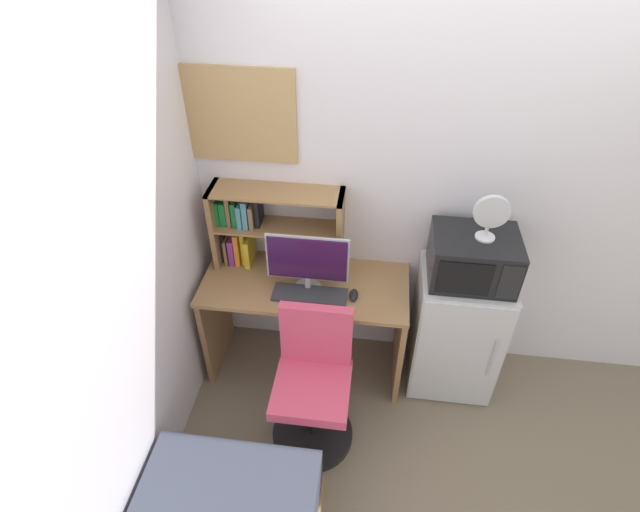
{
  "coord_description": "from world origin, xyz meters",
  "views": [
    {
      "loc": [
        -0.5,
        -2.6,
        2.86
      ],
      "look_at": [
        -0.8,
        -0.31,
        1.03
      ],
      "focal_mm": 27.91,
      "sensor_mm": 36.0,
      "label": 1
    }
  ],
  "objects_px": {
    "monitor": "(307,261)",
    "mini_fridge": "(455,330)",
    "keyboard": "(310,295)",
    "desk_fan": "(491,215)",
    "hutch_bookshelf": "(259,225)",
    "microwave": "(473,258)",
    "wall_corkboard": "(233,115)",
    "computer_mouse": "(354,295)",
    "desk_chair": "(313,387)"
  },
  "relations": [
    {
      "from": "monitor",
      "to": "mini_fridge",
      "type": "xyz_separation_m",
      "value": [
        0.96,
        0.07,
        -0.54
      ]
    },
    {
      "from": "keyboard",
      "to": "desk_fan",
      "type": "bearing_deg",
      "value": 7.7
    },
    {
      "from": "hutch_bookshelf",
      "to": "desk_fan",
      "type": "height_order",
      "value": "desk_fan"
    },
    {
      "from": "mini_fridge",
      "to": "microwave",
      "type": "distance_m",
      "value": 0.61
    },
    {
      "from": "monitor",
      "to": "wall_corkboard",
      "type": "relative_size",
      "value": 0.69
    },
    {
      "from": "hutch_bookshelf",
      "to": "computer_mouse",
      "type": "distance_m",
      "value": 0.74
    },
    {
      "from": "computer_mouse",
      "to": "desk_fan",
      "type": "distance_m",
      "value": 0.92
    },
    {
      "from": "microwave",
      "to": "computer_mouse",
      "type": "bearing_deg",
      "value": -170.55
    },
    {
      "from": "desk_chair",
      "to": "keyboard",
      "type": "bearing_deg",
      "value": 100.77
    },
    {
      "from": "keyboard",
      "to": "desk_fan",
      "type": "height_order",
      "value": "desk_fan"
    },
    {
      "from": "desk_chair",
      "to": "wall_corkboard",
      "type": "distance_m",
      "value": 1.64
    },
    {
      "from": "keyboard",
      "to": "monitor",
      "type": "bearing_deg",
      "value": 108.26
    },
    {
      "from": "hutch_bookshelf",
      "to": "keyboard",
      "type": "bearing_deg",
      "value": -38.71
    },
    {
      "from": "monitor",
      "to": "desk_chair",
      "type": "xyz_separation_m",
      "value": [
        0.1,
        -0.46,
        -0.59
      ]
    },
    {
      "from": "mini_fridge",
      "to": "desk_fan",
      "type": "distance_m",
      "value": 0.91
    },
    {
      "from": "wall_corkboard",
      "to": "desk_fan",
      "type": "bearing_deg",
      "value": -9.97
    },
    {
      "from": "desk_fan",
      "to": "wall_corkboard",
      "type": "distance_m",
      "value": 1.52
    },
    {
      "from": "monitor",
      "to": "desk_fan",
      "type": "height_order",
      "value": "desk_fan"
    },
    {
      "from": "mini_fridge",
      "to": "microwave",
      "type": "relative_size",
      "value": 1.88
    },
    {
      "from": "computer_mouse",
      "to": "desk_fan",
      "type": "bearing_deg",
      "value": 8.5
    },
    {
      "from": "keyboard",
      "to": "computer_mouse",
      "type": "bearing_deg",
      "value": 5.58
    },
    {
      "from": "desk_chair",
      "to": "computer_mouse",
      "type": "bearing_deg",
      "value": 65.55
    },
    {
      "from": "keyboard",
      "to": "mini_fridge",
      "type": "bearing_deg",
      "value": 8.18
    },
    {
      "from": "hutch_bookshelf",
      "to": "monitor",
      "type": "xyz_separation_m",
      "value": [
        0.34,
        -0.23,
        -0.08
      ]
    },
    {
      "from": "mini_fridge",
      "to": "computer_mouse",
      "type": "bearing_deg",
      "value": -170.8
    },
    {
      "from": "computer_mouse",
      "to": "microwave",
      "type": "xyz_separation_m",
      "value": [
        0.67,
        0.11,
        0.27
      ]
    },
    {
      "from": "monitor",
      "to": "desk_chair",
      "type": "relative_size",
      "value": 0.53
    },
    {
      "from": "wall_corkboard",
      "to": "microwave",
      "type": "bearing_deg",
      "value": -9.98
    },
    {
      "from": "monitor",
      "to": "desk_fan",
      "type": "bearing_deg",
      "value": 3.88
    },
    {
      "from": "hutch_bookshelf",
      "to": "wall_corkboard",
      "type": "xyz_separation_m",
      "value": [
        -0.12,
        0.1,
        0.67
      ]
    },
    {
      "from": "computer_mouse",
      "to": "mini_fridge",
      "type": "xyz_separation_m",
      "value": [
        0.67,
        0.11,
        -0.33
      ]
    },
    {
      "from": "hutch_bookshelf",
      "to": "keyboard",
      "type": "height_order",
      "value": "hutch_bookshelf"
    },
    {
      "from": "desk_fan",
      "to": "desk_chair",
      "type": "distance_m",
      "value": 1.41
    },
    {
      "from": "monitor",
      "to": "computer_mouse",
      "type": "relative_size",
      "value": 4.58
    },
    {
      "from": "desk_fan",
      "to": "microwave",
      "type": "bearing_deg",
      "value": 170.39
    },
    {
      "from": "mini_fridge",
      "to": "desk_chair",
      "type": "xyz_separation_m",
      "value": [
        -0.86,
        -0.53,
        -0.05
      ]
    },
    {
      "from": "hutch_bookshelf",
      "to": "desk_fan",
      "type": "xyz_separation_m",
      "value": [
        1.34,
        -0.16,
        0.3
      ]
    },
    {
      "from": "keyboard",
      "to": "hutch_bookshelf",
      "type": "bearing_deg",
      "value": 141.29
    },
    {
      "from": "keyboard",
      "to": "mini_fridge",
      "type": "xyz_separation_m",
      "value": [
        0.94,
        0.13,
        -0.33
      ]
    },
    {
      "from": "computer_mouse",
      "to": "mini_fridge",
      "type": "bearing_deg",
      "value": 9.2
    },
    {
      "from": "hutch_bookshelf",
      "to": "keyboard",
      "type": "xyz_separation_m",
      "value": [
        0.36,
        -0.29,
        -0.29
      ]
    },
    {
      "from": "hutch_bookshelf",
      "to": "computer_mouse",
      "type": "xyz_separation_m",
      "value": [
        0.63,
        -0.27,
        -0.28
      ]
    },
    {
      "from": "microwave",
      "to": "desk_chair",
      "type": "xyz_separation_m",
      "value": [
        -0.86,
        -0.53,
        -0.65
      ]
    },
    {
      "from": "desk_fan",
      "to": "desk_chair",
      "type": "relative_size",
      "value": 0.3
    },
    {
      "from": "mini_fridge",
      "to": "desk_fan",
      "type": "bearing_deg",
      "value": -4.9
    },
    {
      "from": "microwave",
      "to": "desk_fan",
      "type": "xyz_separation_m",
      "value": [
        0.04,
        -0.01,
        0.3
      ]
    },
    {
      "from": "computer_mouse",
      "to": "microwave",
      "type": "height_order",
      "value": "microwave"
    },
    {
      "from": "computer_mouse",
      "to": "wall_corkboard",
      "type": "bearing_deg",
      "value": 154.2
    },
    {
      "from": "monitor",
      "to": "wall_corkboard",
      "type": "distance_m",
      "value": 0.93
    },
    {
      "from": "desk_chair",
      "to": "monitor",
      "type": "bearing_deg",
      "value": 101.85
    }
  ]
}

